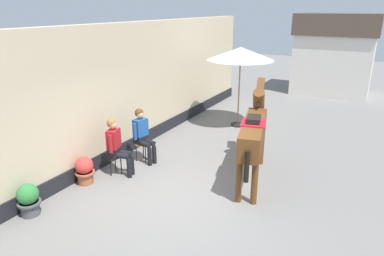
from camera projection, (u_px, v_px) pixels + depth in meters
The scene contains 9 objects.
ground_plane at pixel (234, 146), 9.83m from camera, with size 40.00×40.00×0.00m, color slate.
pub_facade_wall at pixel (127, 95), 9.22m from camera, with size 0.34×14.00×3.40m.
distant_cottage at pixel (334, 53), 15.38m from camera, with size 3.40×2.60×3.50m.
seated_visitor_near at pixel (117, 144), 7.95m from camera, with size 0.61×0.48×1.39m.
seated_visitor_far at pixel (142, 133), 8.66m from camera, with size 0.61×0.48×1.39m.
saddled_horse_center at pixel (254, 131), 7.65m from camera, with size 0.99×2.94×2.06m.
flower_planter_near at pixel (29, 199), 6.51m from camera, with size 0.43×0.43×0.64m.
flower_planter_far at pixel (85, 170), 7.69m from camera, with size 0.43×0.43×0.64m.
cafe_parasol at pixel (241, 54), 10.78m from camera, with size 2.10×2.10×2.58m.
Camera 1 is at (3.29, -5.56, 3.77)m, focal length 32.28 mm.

